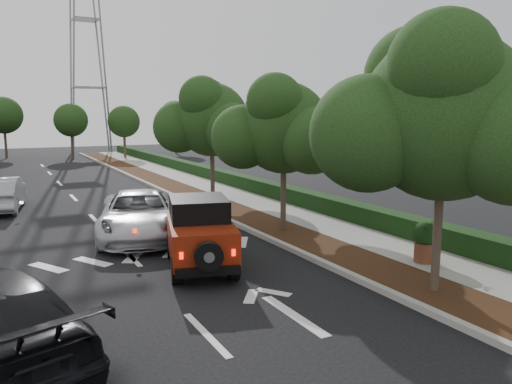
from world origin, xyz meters
TOP-DOWN VIEW (x-y plane):
  - ground at (0.00, 0.00)m, footprint 120.00×120.00m
  - curb at (4.60, 12.00)m, footprint 0.20×70.00m
  - planting_strip at (5.60, 12.00)m, footprint 1.80×70.00m
  - sidewalk at (7.50, 12.00)m, footprint 2.00×70.00m
  - hedge at (8.90, 12.00)m, footprint 0.80×70.00m
  - transmission_tower at (6.00, 48.00)m, footprint 7.00×4.00m
  - street_tree_near at (5.60, -0.50)m, footprint 3.80×3.80m
  - street_tree_mid at (5.60, 6.50)m, footprint 3.20×3.20m
  - street_tree_far at (5.60, 13.00)m, footprint 3.40×3.40m
  - red_jeep at (1.50, 4.19)m, footprint 2.52×3.96m
  - silver_suv_ahead at (0.88, 8.29)m, footprint 4.01×6.19m
  - silver_sedan_oncoming at (-3.28, 15.88)m, footprint 2.27×4.74m
  - terracotta_planter at (7.09, 1.26)m, footprint 0.69×0.69m

SIDE VIEW (x-z plane):
  - ground at x=0.00m, z-range 0.00..0.00m
  - transmission_tower at x=6.00m, z-range -14.00..14.00m
  - street_tree_near at x=5.60m, z-range -2.96..2.96m
  - street_tree_mid at x=5.60m, z-range -2.66..2.66m
  - street_tree_far at x=5.60m, z-range -2.81..2.81m
  - planting_strip at x=5.60m, z-range 0.00..0.12m
  - sidewalk at x=7.50m, z-range 0.00..0.12m
  - curb at x=4.60m, z-range 0.00..0.15m
  - hedge at x=8.90m, z-range 0.00..0.80m
  - silver_sedan_oncoming at x=-3.28m, z-range 0.00..1.50m
  - silver_suv_ahead at x=0.88m, z-range 0.00..1.58m
  - terracotta_planter at x=7.09m, z-range 0.21..1.42m
  - red_jeep at x=1.50m, z-range 0.02..1.96m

